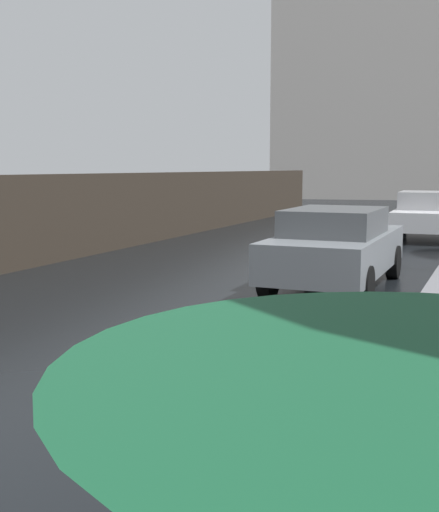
# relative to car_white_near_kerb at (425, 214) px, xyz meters

# --- Properties ---
(car_white_near_kerb) EXTENTS (1.92, 4.32, 1.44)m
(car_white_near_kerb) POSITION_rel_car_white_near_kerb_xyz_m (0.00, 0.00, 0.00)
(car_white_near_kerb) COLOR silver
(car_white_near_kerb) RESTS_ON ground
(car_grey_far_ahead) EXTENTS (1.84, 4.42, 1.46)m
(car_grey_far_ahead) POSITION_rel_car_white_near_kerb_xyz_m (-0.56, -9.43, 0.02)
(car_grey_far_ahead) COLOR slate
(car_grey_far_ahead) RESTS_ON ground
(distant_tower) EXTENTS (14.96, 8.63, 24.55)m
(distant_tower) POSITION_rel_car_white_near_kerb_xyz_m (-6.36, 26.97, 9.02)
(distant_tower) COLOR #9E9993
(distant_tower) RESTS_ON ground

